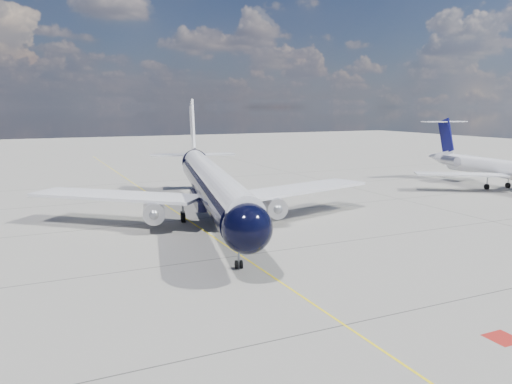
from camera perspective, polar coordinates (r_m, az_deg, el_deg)
ground at (r=60.70m, az=-9.24°, el=-2.19°), size 320.00×320.00×0.00m
taxiway_centerline at (r=56.01m, az=-7.83°, el=-3.15°), size 0.16×160.00×0.01m
red_marking at (r=31.14m, az=26.35°, el=-14.74°), size 1.60×1.60×0.01m
main_airliner at (r=54.59m, az=-5.22°, el=1.05°), size 37.55×46.36×13.53m
regional_jet at (r=85.17m, az=25.53°, el=2.65°), size 26.99×31.16×10.55m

